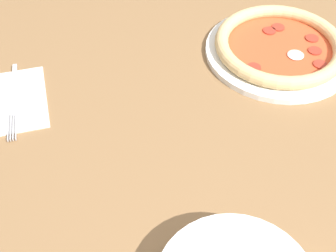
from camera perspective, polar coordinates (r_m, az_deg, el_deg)
dining_table at (r=0.89m, az=10.99°, el=-2.17°), size 1.26×1.10×0.72m
pizza at (r=0.95m, az=13.42°, el=9.32°), size 0.29×0.29×0.04m
napkin at (r=0.88m, az=-19.79°, el=2.65°), size 0.17×0.17×0.00m
fork at (r=0.88m, az=-18.32°, el=3.16°), size 0.02×0.19×0.00m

